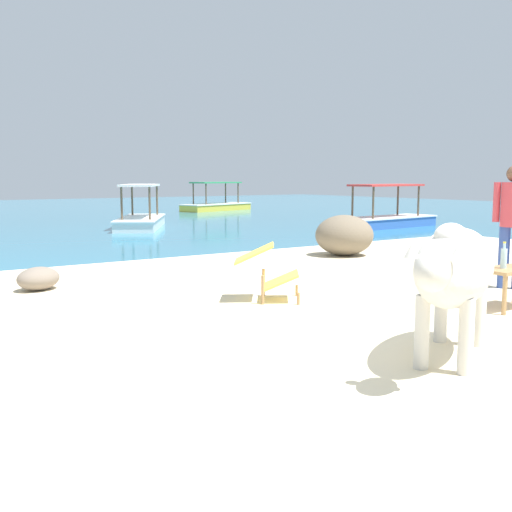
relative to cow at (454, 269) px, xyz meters
name	(u,v)px	position (x,y,z in m)	size (l,w,h in m)	color
sand_beach	(461,357)	(0.16, 0.01, -0.76)	(18.00, 14.00, 0.04)	beige
cow	(454,269)	(0.00, 0.00, 0.00)	(1.91, 1.34, 1.12)	beige
low_bench_table	(511,275)	(2.12, 0.88, -0.35)	(0.78, 0.47, 0.46)	#A37A4C
bottle	(504,258)	(2.01, 0.90, -0.16)	(0.07, 0.07, 0.30)	#A3C6D1
deck_chair_near	(267,268)	(0.14, 2.79, -0.35)	(0.93, 0.88, 0.68)	#A37A4C
shore_rock_large	(38,279)	(-1.97, 5.00, -0.59)	(0.59, 0.46, 0.30)	gray
shore_rock_medium	(344,235)	(3.77, 5.45, -0.36)	(1.09, 1.04, 0.77)	#756651
boat_yellow	(216,204)	(9.99, 20.89, -0.49)	(3.85, 2.21, 1.29)	gold
boat_blue	(386,218)	(9.49, 9.93, -0.49)	(3.78, 1.54, 1.29)	#3866B7
boat_white	(141,219)	(3.25, 13.77, -0.49)	(2.85, 3.75, 1.29)	white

